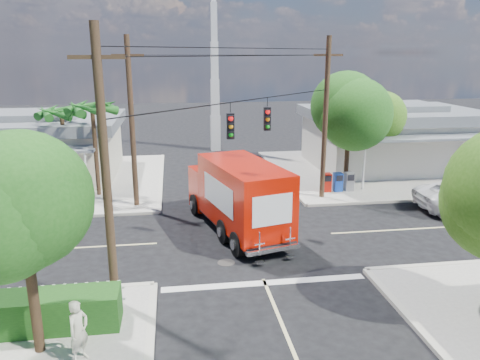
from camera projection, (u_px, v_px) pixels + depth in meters
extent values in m
plane|color=black|center=(246.00, 238.00, 21.16)|extent=(120.00, 120.00, 0.00)
cube|color=#9D988E|center=(375.00, 170.00, 33.17)|extent=(14.00, 14.00, 0.14)
cube|color=#BBB6A6|center=(279.00, 174.00, 32.20)|extent=(0.25, 14.00, 0.14)
cube|color=#BBB6A6|center=(427.00, 200.00, 26.49)|extent=(14.00, 0.25, 0.14)
cube|color=#9D988E|center=(51.00, 182.00, 30.11)|extent=(14.00, 14.00, 0.14)
cube|color=#BBB6A6|center=(161.00, 178.00, 31.09)|extent=(0.25, 14.00, 0.14)
cube|color=#BBB6A6|center=(17.00, 219.00, 23.43)|extent=(14.00, 0.25, 0.14)
cube|color=beige|center=(222.00, 180.00, 30.70)|extent=(0.12, 12.00, 0.01)
cube|color=beige|center=(451.00, 227.00, 22.55)|extent=(12.00, 0.12, 0.01)
cube|color=beige|center=(13.00, 251.00, 19.77)|extent=(12.00, 0.12, 0.01)
cube|color=silver|center=(265.00, 283.00, 17.05)|extent=(7.50, 0.40, 0.01)
cube|color=beige|center=(391.00, 142.00, 33.87)|extent=(11.00, 8.00, 3.40)
cube|color=slate|center=(393.00, 114.00, 33.33)|extent=(11.80, 8.80, 0.70)
cube|color=slate|center=(394.00, 107.00, 33.20)|extent=(6.05, 4.40, 0.50)
cube|color=slate|center=(428.00, 138.00, 28.88)|extent=(9.90, 1.80, 0.15)
cylinder|color=silver|center=(364.00, 166.00, 27.88)|extent=(0.12, 0.12, 2.90)
cube|color=beige|center=(38.00, 152.00, 30.96)|extent=(10.00, 8.00, 3.20)
cube|color=slate|center=(35.00, 123.00, 30.45)|extent=(10.80, 8.80, 0.70)
cube|color=slate|center=(34.00, 115.00, 30.32)|extent=(5.50, 4.40, 0.50)
cube|color=slate|center=(12.00, 151.00, 26.00)|extent=(9.00, 1.80, 0.15)
cylinder|color=silver|center=(86.00, 175.00, 26.15)|extent=(0.12, 0.12, 2.70)
cube|color=silver|center=(215.00, 133.00, 39.93)|extent=(0.80, 0.80, 3.00)
cube|color=silver|center=(215.00, 97.00, 39.14)|extent=(0.70, 0.70, 3.00)
cube|color=silver|center=(214.00, 60.00, 38.35)|extent=(0.60, 0.60, 3.00)
cube|color=silver|center=(214.00, 22.00, 37.56)|extent=(0.50, 0.50, 3.00)
cylinder|color=#422D1C|center=(33.00, 290.00, 12.50)|extent=(0.28, 0.28, 3.71)
sphere|color=#1D5315|center=(22.00, 207.00, 11.89)|extent=(3.71, 3.71, 3.71)
sphere|color=#1D5315|center=(7.00, 197.00, 11.96)|extent=(3.02, 3.02, 3.02)
sphere|color=#1D5315|center=(34.00, 215.00, 11.68)|extent=(3.25, 3.25, 3.25)
cylinder|color=#422D1C|center=(347.00, 155.00, 28.08)|extent=(0.28, 0.28, 4.10)
sphere|color=#1D5315|center=(350.00, 112.00, 27.40)|extent=(4.10, 4.10, 4.10)
sphere|color=#1D5315|center=(342.00, 108.00, 27.47)|extent=(3.33, 3.33, 3.33)
sphere|color=#1D5315|center=(357.00, 115.00, 27.20)|extent=(3.58, 3.58, 3.58)
cylinder|color=#422D1C|center=(372.00, 150.00, 30.61)|extent=(0.28, 0.28, 3.58)
sphere|color=#326616|center=(375.00, 116.00, 30.02)|extent=(3.58, 3.58, 3.58)
sphere|color=#326616|center=(368.00, 113.00, 30.09)|extent=(2.91, 2.91, 2.91)
sphere|color=#326616|center=(382.00, 119.00, 29.81)|extent=(3.14, 3.14, 3.14)
cylinder|color=#422D1C|center=(96.00, 152.00, 26.58)|extent=(0.24, 0.24, 5.00)
cone|color=#1C5B1B|center=(109.00, 106.00, 26.02)|extent=(0.50, 2.06, 0.98)
cone|color=#1C5B1B|center=(104.00, 105.00, 26.65)|extent=(1.92, 1.68, 0.98)
cone|color=#1C5B1B|center=(91.00, 105.00, 26.71)|extent=(2.12, 0.95, 0.98)
cone|color=#1C5B1B|center=(78.00, 106.00, 26.16)|extent=(1.34, 2.07, 0.98)
cone|color=#1C5B1B|center=(75.00, 107.00, 25.41)|extent=(1.34, 2.07, 0.98)
cone|color=#1C5B1B|center=(86.00, 108.00, 25.03)|extent=(2.12, 0.95, 0.98)
cone|color=#1C5B1B|center=(101.00, 108.00, 25.30)|extent=(1.92, 1.68, 0.98)
cylinder|color=#422D1C|center=(65.00, 152.00, 27.79)|extent=(0.24, 0.24, 4.60)
cone|color=#1C5B1B|center=(77.00, 111.00, 27.28)|extent=(0.50, 2.06, 0.98)
cone|color=#1C5B1B|center=(73.00, 110.00, 27.90)|extent=(1.92, 1.68, 0.98)
cone|color=#1C5B1B|center=(61.00, 109.00, 27.96)|extent=(2.12, 0.95, 0.98)
cone|color=#1C5B1B|center=(48.00, 111.00, 27.41)|extent=(1.34, 2.07, 0.98)
cone|color=#1C5B1B|center=(45.00, 112.00, 26.67)|extent=(1.34, 2.07, 0.98)
cone|color=#1C5B1B|center=(54.00, 113.00, 26.29)|extent=(2.12, 0.95, 0.98)
cone|color=#1C5B1B|center=(69.00, 112.00, 26.56)|extent=(1.92, 1.68, 0.98)
cylinder|color=#473321|center=(106.00, 175.00, 14.29)|extent=(0.28, 0.28, 9.00)
cube|color=#473321|center=(97.00, 57.00, 13.36)|extent=(1.60, 0.12, 0.12)
cylinder|color=#473321|center=(325.00, 121.00, 25.66)|extent=(0.28, 0.28, 9.00)
cube|color=#473321|center=(328.00, 55.00, 24.74)|extent=(1.60, 0.12, 0.12)
cylinder|color=#473321|center=(132.00, 125.00, 24.21)|extent=(0.28, 0.28, 9.00)
cube|color=#473321|center=(128.00, 55.00, 23.29)|extent=(1.60, 0.12, 0.12)
cylinder|color=black|center=(247.00, 100.00, 19.53)|extent=(10.43, 10.43, 0.04)
cube|color=black|center=(230.00, 126.00, 18.90)|extent=(0.30, 0.24, 1.05)
sphere|color=red|center=(231.00, 118.00, 18.68)|extent=(0.20, 0.20, 0.20)
cube|color=black|center=(267.00, 119.00, 20.98)|extent=(0.30, 0.24, 1.05)
sphere|color=red|center=(268.00, 112.00, 20.76)|extent=(0.20, 0.20, 0.20)
cube|color=silver|center=(28.00, 306.00, 14.60)|extent=(5.94, 0.05, 0.08)
cube|color=silver|center=(27.00, 294.00, 14.49)|extent=(5.94, 0.05, 0.08)
cube|color=silver|center=(120.00, 295.00, 14.95)|extent=(0.09, 0.06, 1.00)
cube|color=#163E13|center=(13.00, 314.00, 13.76)|extent=(6.20, 1.20, 1.10)
cube|color=#A11208|center=(326.00, 182.00, 27.70)|extent=(0.50, 0.50, 1.10)
cube|color=#11379C|center=(338.00, 182.00, 27.80)|extent=(0.50, 0.50, 1.10)
cube|color=slate|center=(349.00, 181.00, 27.90)|extent=(0.50, 0.50, 1.10)
cube|color=black|center=(236.00, 219.00, 22.08)|extent=(4.09, 7.91, 0.24)
cube|color=red|center=(215.00, 187.00, 24.51)|extent=(2.68, 2.19, 2.14)
cube|color=black|center=(210.00, 177.00, 25.01)|extent=(2.04, 0.75, 0.92)
cube|color=silver|center=(209.00, 195.00, 25.47)|extent=(2.19, 0.68, 0.34)
cube|color=red|center=(244.00, 194.00, 20.92)|extent=(3.79, 6.07, 2.82)
cube|color=white|center=(269.00, 188.00, 21.35)|extent=(0.91, 3.39, 1.26)
cube|color=white|center=(218.00, 194.00, 20.41)|extent=(0.91, 3.39, 1.26)
cube|color=white|center=(273.00, 210.00, 18.36)|extent=(1.70, 0.46, 1.26)
cube|color=silver|center=(273.00, 249.00, 18.67)|extent=(2.32, 0.83, 0.18)
cube|color=silver|center=(259.00, 244.00, 18.20)|extent=(0.44, 0.17, 0.97)
cube|color=silver|center=(290.00, 239.00, 18.71)|extent=(0.44, 0.17, 0.97)
cylinder|color=black|center=(195.00, 205.00, 24.16)|extent=(0.57, 1.11, 1.07)
cylinder|color=black|center=(235.00, 199.00, 25.01)|extent=(0.57, 1.11, 1.07)
cylinder|color=black|center=(238.00, 244.00, 19.15)|extent=(0.57, 1.11, 1.07)
cylinder|color=black|center=(286.00, 236.00, 20.00)|extent=(0.57, 1.11, 1.07)
imported|color=silver|center=(472.00, 196.00, 24.61)|extent=(5.93, 2.91, 1.62)
imported|color=beige|center=(79.00, 331.00, 12.37)|extent=(0.70, 0.76, 1.73)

